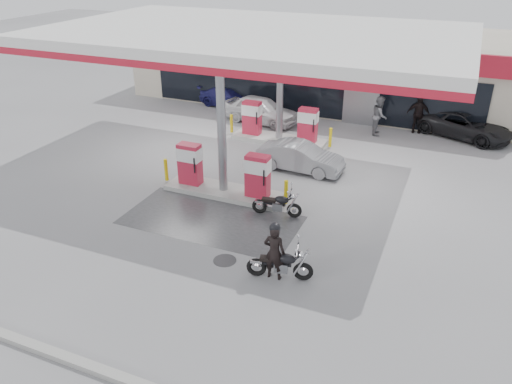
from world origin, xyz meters
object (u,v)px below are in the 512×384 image
(pump_island_far, at_px, (279,127))
(biker_main, at_px, (274,252))
(attendant, at_px, (380,116))
(main_motorcycle, at_px, (281,265))
(parked_motorcycle, at_px, (278,205))
(sedan_white, at_px, (261,110))
(pump_island_near, at_px, (223,176))
(hatchback_silver, at_px, (300,157))
(parked_car_right, at_px, (465,125))
(biker_walking, at_px, (418,114))
(parked_car_left, at_px, (230,98))

(pump_island_far, bearing_deg, biker_main, -70.27)
(pump_island_far, xyz_separation_m, attendant, (4.18, 2.80, 0.24))
(main_motorcycle, xyz_separation_m, parked_motorcycle, (-1.36, 3.36, -0.03))
(sedan_white, bearing_deg, pump_island_near, -157.71)
(main_motorcycle, bearing_deg, biker_main, -178.91)
(pump_island_near, height_order, hatchback_silver, pump_island_near)
(pump_island_near, bearing_deg, pump_island_far, 90.00)
(pump_island_far, distance_m, attendant, 5.03)
(main_motorcycle, distance_m, attendant, 12.96)
(pump_island_near, xyz_separation_m, pump_island_far, (0.00, 6.00, 0.00))
(parked_motorcycle, bearing_deg, attendant, 71.41)
(sedan_white, height_order, parked_car_right, sedan_white)
(main_motorcycle, distance_m, parked_motorcycle, 3.62)
(biker_main, distance_m, parked_car_right, 14.88)
(hatchback_silver, bearing_deg, sedan_white, 40.41)
(parked_motorcycle, height_order, sedan_white, sedan_white)
(biker_main, height_order, parked_motorcycle, biker_main)
(attendant, bearing_deg, biker_walking, -66.49)
(main_motorcycle, bearing_deg, biker_walking, 67.88)
(parked_car_left, xyz_separation_m, biker_walking, (10.38, -0.20, 0.38))
(biker_walking, bearing_deg, main_motorcycle, -106.23)
(pump_island_far, relative_size, parked_car_right, 1.16)
(parked_car_right, relative_size, biker_walking, 2.36)
(parked_motorcycle, height_order, parked_car_right, parked_car_right)
(sedan_white, bearing_deg, main_motorcycle, -145.65)
(parked_car_right, bearing_deg, pump_island_near, 163.00)
(attendant, height_order, hatchback_silver, attendant)
(sedan_white, height_order, parked_car_left, sedan_white)
(hatchback_silver, relative_size, parked_car_left, 0.94)
(attendant, distance_m, parked_car_left, 8.77)
(biker_walking, bearing_deg, pump_island_far, -155.05)
(biker_main, bearing_deg, sedan_white, -69.28)
(pump_island_near, distance_m, hatchback_silver, 3.74)
(hatchback_silver, bearing_deg, attendant, -18.02)
(parked_motorcycle, bearing_deg, main_motorcycle, -76.51)
(pump_island_near, xyz_separation_m, parked_car_left, (-4.50, 10.00, -0.16))
(pump_island_far, xyz_separation_m, sedan_white, (-1.84, 2.20, -0.02))
(attendant, xyz_separation_m, biker_walking, (1.70, 1.00, -0.01))
(sedan_white, bearing_deg, biker_walking, -68.64)
(pump_island_near, height_order, attendant, attendant)
(attendant, bearing_deg, main_motorcycle, 171.61)
(biker_main, xyz_separation_m, attendant, (0.52, 13.00, 0.11))
(biker_main, relative_size, parked_car_left, 0.44)
(pump_island_far, xyz_separation_m, parked_car_left, (-4.50, 4.00, -0.16))
(pump_island_far, bearing_deg, parked_motorcycle, -69.92)
(parked_motorcycle, bearing_deg, sedan_white, 107.10)
(pump_island_far, height_order, biker_main, pump_island_far)
(main_motorcycle, height_order, parked_car_left, parked_car_left)
(attendant, height_order, parked_car_right, attendant)
(biker_main, bearing_deg, biker_walking, -102.21)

